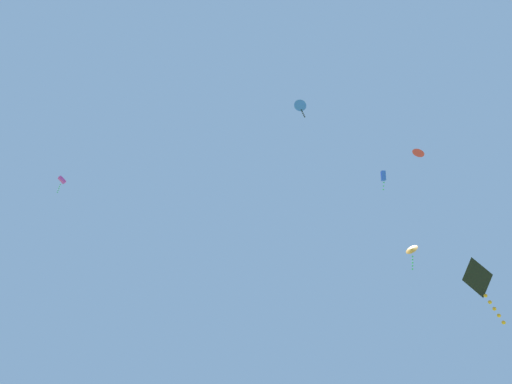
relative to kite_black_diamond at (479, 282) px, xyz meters
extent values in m
pyramid|color=black|center=(-0.02, 0.02, 0.19)|extent=(1.36, 1.31, 1.37)
sphere|color=orange|center=(0.02, -0.08, -0.81)|extent=(0.18, 0.18, 0.18)
sphere|color=orange|center=(0.10, -0.13, -1.17)|extent=(0.18, 0.18, 0.18)
sphere|color=orange|center=(0.17, -0.18, -1.52)|extent=(0.18, 0.18, 0.18)
sphere|color=orange|center=(0.25, -0.22, -1.88)|extent=(0.18, 0.18, 0.18)
sphere|color=orange|center=(0.32, -0.27, -2.24)|extent=(0.18, 0.18, 0.18)
cube|color=#D6389E|center=(-27.32, 14.21, 15.13)|extent=(0.80, 0.59, 0.64)
sphere|color=green|center=(-27.34, 14.26, 14.62)|extent=(0.10, 0.10, 0.10)
sphere|color=green|center=(-27.36, 14.30, 14.43)|extent=(0.10, 0.10, 0.10)
sphere|color=green|center=(-27.38, 14.34, 14.24)|extent=(0.10, 0.10, 0.10)
sphere|color=green|center=(-27.40, 14.39, 14.05)|extent=(0.10, 0.10, 0.10)
sphere|color=green|center=(-27.42, 14.43, 13.86)|extent=(0.10, 0.10, 0.10)
cone|color=orange|center=(2.26, 9.24, 7.53)|extent=(1.12, 1.19, 0.96)
sphere|color=green|center=(2.22, 9.29, 6.87)|extent=(0.12, 0.12, 0.12)
sphere|color=green|center=(2.19, 9.33, 6.62)|extent=(0.12, 0.12, 0.12)
sphere|color=green|center=(2.15, 9.38, 6.37)|extent=(0.12, 0.12, 0.12)
sphere|color=green|center=(2.11, 9.43, 6.12)|extent=(0.12, 0.12, 0.12)
sphere|color=green|center=(2.07, 9.48, 5.88)|extent=(0.12, 0.12, 0.12)
cone|color=blue|center=(-9.18, -1.91, 9.86)|extent=(1.02, 1.03, 0.36)
sphere|color=black|center=(-9.15, -1.94, 9.38)|extent=(0.09, 0.09, 0.09)
sphere|color=black|center=(-9.13, -1.98, 9.21)|extent=(0.09, 0.09, 0.09)
sphere|color=black|center=(-9.10, -2.01, 9.03)|extent=(0.09, 0.09, 0.09)
sphere|color=black|center=(-9.07, -2.05, 8.85)|extent=(0.09, 0.09, 0.09)
sphere|color=black|center=(-9.04, -2.08, 8.67)|extent=(0.09, 0.09, 0.09)
cone|color=red|center=(3.93, 7.00, 16.14)|extent=(1.33, 1.37, 0.67)
cube|color=blue|center=(-2.22, 2.93, 9.28)|extent=(0.33, 0.55, 0.74)
sphere|color=green|center=(-2.30, 2.94, 8.67)|extent=(0.09, 0.09, 0.09)
sphere|color=green|center=(-2.37, 2.95, 8.36)|extent=(0.09, 0.09, 0.09)
sphere|color=green|center=(-2.45, 2.96, 8.06)|extent=(0.09, 0.09, 0.09)
camera|label=1|loc=(-14.28, -18.37, -10.07)|focal=30.41mm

